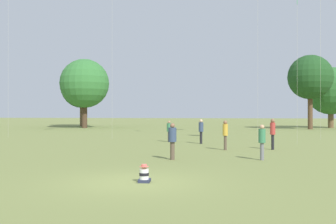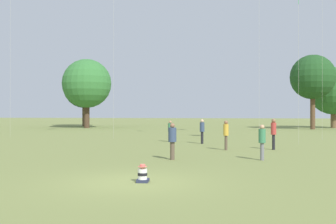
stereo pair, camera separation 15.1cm
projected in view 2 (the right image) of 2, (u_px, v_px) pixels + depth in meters
name	position (u px, v px, depth m)	size (l,w,h in m)	color
ground_plane	(131.00, 182.00, 12.39)	(300.00, 300.00, 0.00)	olive
seated_toddler	(143.00, 175.00, 12.40)	(0.39, 0.48, 0.59)	#282D47
person_standing_0	(172.00, 138.00, 18.38)	(0.52, 0.52, 1.72)	brown
person_standing_1	(202.00, 129.00, 27.88)	(0.47, 0.47, 1.74)	black
person_standing_2	(262.00, 139.00, 18.16)	(0.41, 0.41, 1.65)	slate
person_standing_3	(170.00, 129.00, 29.58)	(0.46, 0.46, 1.60)	brown
person_standing_4	(226.00, 132.00, 23.11)	(0.40, 0.40, 1.75)	brown
person_standing_5	(274.00, 131.00, 23.35)	(0.41, 0.41, 1.84)	black
distant_tree_0	(313.00, 77.00, 52.25)	(5.93, 5.93, 9.94)	brown
distant_tree_1	(85.00, 87.00, 63.82)	(6.90, 6.90, 9.90)	brown
distant_tree_2	(87.00, 84.00, 56.93)	(7.08, 7.08, 10.00)	#473323
distant_tree_3	(333.00, 91.00, 57.17)	(6.95, 6.95, 8.89)	brown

